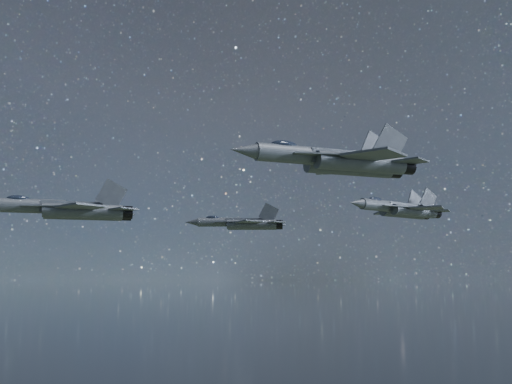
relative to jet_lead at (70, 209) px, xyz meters
name	(u,v)px	position (x,y,z in m)	size (l,w,h in m)	color
jet_lead	(70,209)	(0.00, 0.00, 0.00)	(17.26, 12.11, 4.35)	#3A4049
jet_left	(244,223)	(27.01, 19.55, 1.14)	(15.54, 10.21, 3.99)	#3A4049
jet_right	(341,161)	(19.92, -23.27, 2.38)	(16.74, 11.95, 4.28)	#3A4049
jet_slot	(402,209)	(39.10, -4.44, 1.18)	(15.49, 10.55, 3.89)	#3A4049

